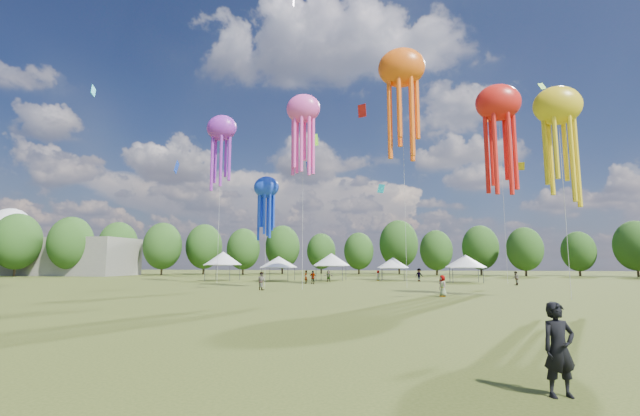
# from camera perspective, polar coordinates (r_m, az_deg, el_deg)

# --- Properties ---
(ground) EXTENTS (300.00, 300.00, 0.00)m
(ground) POSITION_cam_1_polar(r_m,az_deg,el_deg) (12.37, -20.07, -19.41)
(ground) COLOR #384416
(ground) RESTS_ON ground
(observer_main) EXTENTS (0.79, 0.63, 1.89)m
(observer_main) POSITION_cam_1_polar(r_m,az_deg,el_deg) (10.46, 29.07, -15.99)
(observer_main) COLOR black
(observer_main) RESTS_ON ground
(spectator_near) EXTENTS (1.11, 1.05, 1.81)m
(spectator_near) POSITION_cam_1_polar(r_m,az_deg,el_deg) (43.93, -7.76, -9.55)
(spectator_near) COLOR gray
(spectator_near) RESTS_ON ground
(spectators_far) EXTENTS (26.64, 31.91, 1.90)m
(spectators_far) POSITION_cam_1_polar(r_m,az_deg,el_deg) (58.31, 9.35, -8.99)
(spectators_far) COLOR gray
(spectators_far) RESTS_ON ground
(festival_tents) EXTENTS (41.53, 11.09, 4.45)m
(festival_tents) POSITION_cam_1_polar(r_m,az_deg,el_deg) (65.66, 1.01, -6.97)
(festival_tents) COLOR #47474C
(festival_tents) RESTS_ON ground
(show_kites) EXTENTS (42.92, 28.09, 27.65)m
(show_kites) POSITION_cam_1_polar(r_m,az_deg,el_deg) (54.78, 11.69, 11.15)
(show_kites) COLOR #FB4AB5
(show_kites) RESTS_ON ground
(small_kites) EXTENTS (74.49, 55.75, 36.52)m
(small_kites) POSITION_cam_1_polar(r_m,az_deg,el_deg) (58.36, 4.75, 20.11)
(small_kites) COLOR #FB4AB5
(small_kites) RESTS_ON ground
(treeline) EXTENTS (201.57, 95.24, 13.43)m
(treeline) POSITION_cam_1_polar(r_m,az_deg,el_deg) (73.72, 3.19, -4.28)
(treeline) COLOR #38281C
(treeline) RESTS_ON ground
(hangar) EXTENTS (40.00, 12.00, 8.00)m
(hangar) POSITION_cam_1_polar(r_m,az_deg,el_deg) (113.55, -32.66, -5.48)
(hangar) COLOR gray
(hangar) RESTS_ON ground
(radome) EXTENTS (9.00, 9.00, 16.00)m
(radome) POSITION_cam_1_polar(r_m,az_deg,el_deg) (129.33, -35.80, -2.68)
(radome) COLOR white
(radome) RESTS_ON ground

